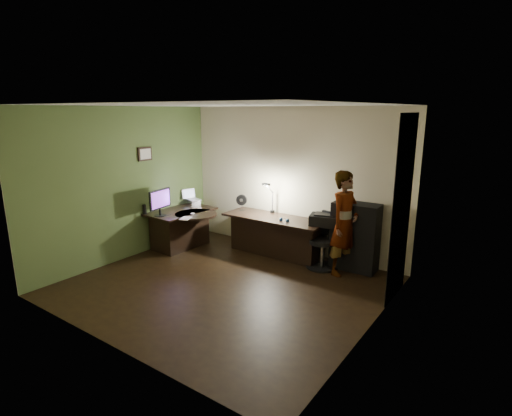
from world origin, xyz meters
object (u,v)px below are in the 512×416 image
Objects in this scene: desk_left at (182,229)px; monitor at (160,206)px; desk_right at (274,236)px; person at (345,223)px; cabinet at (355,237)px; office_chair at (323,241)px.

desk_left is 2.32× the size of monitor.
desk_left is 1.84m from desk_right.
person reaches higher than desk_left.
cabinet reaches higher than monitor.
person is (3.15, 1.08, -0.06)m from monitor.
cabinet is at bearing 13.72° from monitor.
cabinet reaches higher than desk_right.
monitor is at bearing -158.94° from cabinet.
desk_left is 2.79m from office_chair.
person is at bearing 9.90° from monitor.
desk_right is 2.05× the size of office_chair.
monitor reaches higher than desk_right.
monitor is at bearing -144.83° from office_chair.
cabinet is 1.21× the size of office_chair.
office_chair is (2.72, 0.61, 0.10)m from desk_left.
person is (-0.08, -0.28, 0.28)m from cabinet.
desk_left is at bearing 112.40° from person.
desk_left is 3.20m from person.
desk_right is (1.72, 0.66, -0.01)m from desk_left.
desk_left is 0.75× the size of person.
cabinet is at bearing -5.29° from person.
person is (3.11, 0.59, 0.49)m from desk_left.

